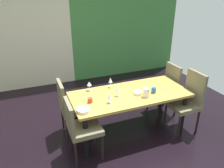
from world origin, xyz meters
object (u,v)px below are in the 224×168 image
(chair_right_near, at_px, (188,99))
(wine_glass_south, at_px, (109,96))
(cup_right, at_px, (90,100))
(cup_east, at_px, (154,90))
(chair_left_near, at_px, (79,126))
(chair_left_far, at_px, (70,105))
(wine_glass_front, at_px, (110,80))
(pitcher_near_shelf, at_px, (146,92))
(chair_right_far, at_px, (167,87))
(serving_bowl_left, at_px, (138,93))
(dining_table, at_px, (130,98))
(serving_bowl_north, at_px, (83,110))
(wine_glass_rear, at_px, (118,89))
(wine_glass_west, at_px, (89,84))

(chair_right_near, xyz_separation_m, wine_glass_south, (-1.36, 0.13, 0.26))
(cup_right, height_order, cup_east, cup_east)
(chair_left_near, bearing_deg, cup_east, 97.75)
(chair_left_far, relative_size, chair_right_near, 0.92)
(wine_glass_front, distance_m, pitcher_near_shelf, 0.65)
(chair_right_far, xyz_separation_m, serving_bowl_left, (-0.83, -0.38, 0.20))
(chair_right_far, bearing_deg, dining_table, 107.84)
(chair_right_near, distance_m, cup_right, 1.65)
(chair_right_far, xyz_separation_m, pitcher_near_shelf, (-0.75, -0.50, 0.25))
(dining_table, bearing_deg, cup_east, -19.13)
(wine_glass_front, bearing_deg, cup_east, -38.45)
(chair_right_far, bearing_deg, cup_east, 126.59)
(chair_right_near, relative_size, serving_bowl_north, 5.48)
(cup_right, bearing_deg, wine_glass_rear, 4.10)
(chair_right_far, relative_size, wine_glass_west, 6.13)
(chair_right_near, relative_size, serving_bowl_left, 7.76)
(chair_right_near, relative_size, cup_right, 13.99)
(chair_right_far, height_order, serving_bowl_north, chair_right_far)
(chair_left_far, height_order, wine_glass_west, chair_left_far)
(chair_left_near, height_order, serving_bowl_north, chair_left_near)
(chair_right_far, xyz_separation_m, serving_bowl_north, (-1.77, -0.56, 0.20))
(wine_glass_front, bearing_deg, dining_table, -57.31)
(serving_bowl_left, xyz_separation_m, cup_right, (-0.78, 0.03, 0.01))
(chair_left_far, height_order, cup_east, chair_left_far)
(chair_left_far, xyz_separation_m, chair_right_far, (1.85, -0.00, 0.00))
(wine_glass_west, bearing_deg, chair_left_far, -173.31)
(chair_left_far, bearing_deg, wine_glass_rear, 65.91)
(cup_right, xyz_separation_m, cup_east, (1.04, -0.08, 0.01))
(serving_bowl_left, height_order, cup_east, cup_east)
(chair_left_far, relative_size, cup_right, 12.84)
(wine_glass_rear, distance_m, wine_glass_front, 0.34)
(serving_bowl_north, bearing_deg, chair_right_near, -1.30)
(chair_left_near, bearing_deg, chair_right_near, 90.00)
(wine_glass_west, bearing_deg, chair_left_near, -118.45)
(dining_table, height_order, pitcher_near_shelf, pitcher_near_shelf)
(chair_right_far, relative_size, pitcher_near_shelf, 6.69)
(chair_left_near, distance_m, wine_glass_west, 0.79)
(chair_left_near, distance_m, wine_glass_rear, 0.81)
(chair_left_near, relative_size, serving_bowl_left, 6.88)
(wine_glass_front, bearing_deg, chair_right_far, -1.41)
(dining_table, bearing_deg, serving_bowl_north, -163.01)
(chair_right_far, relative_size, wine_glass_south, 6.19)
(wine_glass_rear, bearing_deg, cup_right, -175.90)
(dining_table, bearing_deg, chair_left_far, 162.14)
(wine_glass_west, bearing_deg, dining_table, -30.46)
(wine_glass_rear, height_order, serving_bowl_left, wine_glass_rear)
(wine_glass_front, distance_m, cup_right, 0.61)
(wine_glass_front, relative_size, serving_bowl_left, 1.31)
(wine_glass_rear, relative_size, wine_glass_west, 1.02)
(chair_left_near, relative_size, serving_bowl_north, 4.85)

